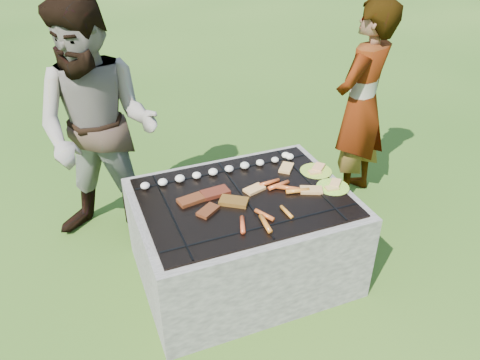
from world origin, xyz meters
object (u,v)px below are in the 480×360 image
(fire_pit, at_px, (243,239))
(bystander, at_px, (99,130))
(plate_far, at_px, (316,171))
(plate_near, at_px, (333,187))
(cook, at_px, (361,105))

(fire_pit, xyz_separation_m, bystander, (-0.72, 0.74, 0.57))
(plate_far, xyz_separation_m, bystander, (-1.28, 0.64, 0.24))
(plate_far, bearing_deg, fire_pit, -169.66)
(plate_near, bearing_deg, bystander, 146.48)
(cook, relative_size, bystander, 0.93)
(fire_pit, relative_size, bystander, 0.76)
(fire_pit, distance_m, plate_near, 0.66)
(fire_pit, bearing_deg, bystander, 134.14)
(plate_far, bearing_deg, cook, 36.22)
(plate_near, relative_size, cook, 0.16)
(fire_pit, distance_m, cook, 1.43)
(cook, bearing_deg, plate_near, 19.48)
(fire_pit, xyz_separation_m, plate_far, (0.56, 0.10, 0.33))
(fire_pit, height_order, bystander, bystander)
(plate_near, bearing_deg, cook, 46.64)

